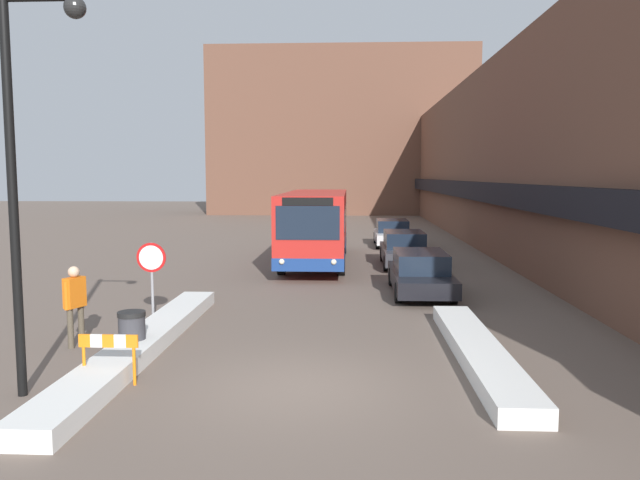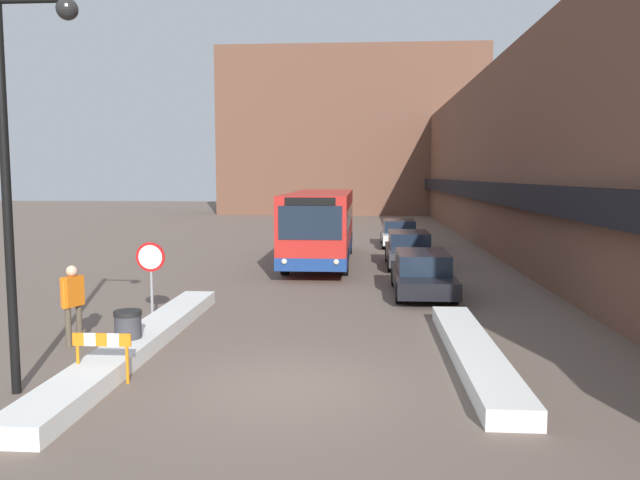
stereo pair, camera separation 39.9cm
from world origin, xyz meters
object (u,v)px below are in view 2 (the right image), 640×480
Objects in this scene: parked_car_middle at (409,249)px; pedestrian at (73,297)px; trash_bin at (128,332)px; street_lamp at (20,153)px; parked_car_front at (422,273)px; construction_barricade at (102,348)px; stop_sign at (151,265)px; parked_car_back at (399,233)px; city_bus at (321,225)px.

parked_car_middle is 15.42m from pedestrian.
pedestrian is 1.73m from trash_bin.
parked_car_front is at bearing 51.81° from street_lamp.
construction_barricade is at bearing -113.46° from parked_car_middle.
trash_bin is (0.45, -2.80, -1.05)m from stop_sign.
street_lamp is 3.76× the size of pedestrian.
construction_barricade is (1.04, 0.62, -3.54)m from street_lamp.
parked_car_back is 2.14× the size of stop_sign.
parked_car_middle is 4.94× the size of trash_bin.
street_lamp reaches higher than pedestrian.
city_bus reaches higher than construction_barricade.
pedestrian reaches higher than trash_bin.
parked_car_back reaches higher than trash_bin.
street_lamp reaches higher than city_bus.
trash_bin is 0.86× the size of construction_barricade.
parked_car_middle is 16.78m from construction_barricade.
parked_car_front is at bearing -61.48° from city_bus.
pedestrian is at bearing 157.58° from trash_bin.
parked_car_front is 12.97m from street_lamp.
trash_bin is at bearing 97.05° from construction_barricade.
parked_car_middle is 2.22× the size of stop_sign.
city_bus is at bearing 77.58° from trash_bin.
street_lamp is at bearing -103.25° from city_bus.
stop_sign reaches higher than parked_car_middle.
street_lamp reaches higher than parked_car_middle.
trash_bin is (1.50, -0.62, -0.62)m from pedestrian.
parked_car_back is 22.22m from trash_bin.
parked_car_middle is at bearing 55.52° from stop_sign.
city_bus is 14.43m from pedestrian.
city_bus is 16.42m from construction_barricade.
stop_sign is (-3.59, -11.46, -0.17)m from city_bus.
trash_bin is at bearing -133.34° from parked_car_front.
stop_sign reaches higher than parked_car_back.
city_bus is at bearing 169.01° from parked_car_middle.
stop_sign is at bearing -124.48° from parked_car_middle.
construction_barricade is (0.23, -1.86, 0.19)m from trash_bin.
city_bus is 3.96m from parked_car_middle.
parked_car_back is at bearing 68.09° from stop_sign.
parked_car_front is at bearing 53.97° from construction_barricade.
stop_sign is at bearing -107.41° from city_bus.
parked_car_back is (3.77, 6.85, -0.97)m from city_bus.
city_bus reaches higher than parked_car_back.
parked_car_middle is 18.12m from street_lamp.
parked_car_back is at bearing 71.87° from trash_bin.
street_lamp reaches higher than parked_car_back.
street_lamp is 4.45m from pedestrian.
parked_car_back is (-0.00, 13.79, 0.03)m from parked_car_front.
pedestrian is (-8.41, -6.71, 0.40)m from parked_car_front.
stop_sign is 2.23× the size of trash_bin.
city_bus is 14.66m from trash_bin.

